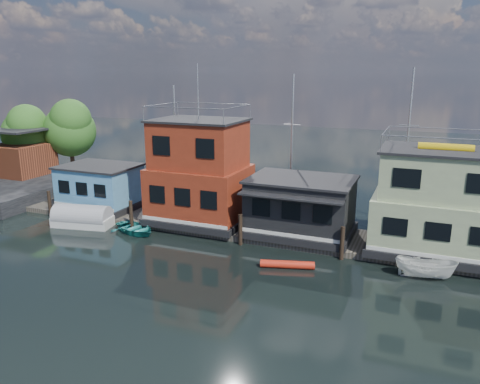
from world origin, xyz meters
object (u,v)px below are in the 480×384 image
at_px(red_kayak, 287,264).
at_px(tarp_runabout, 82,218).
at_px(dinghy_teal, 135,228).
at_px(houseboat_green, 439,204).
at_px(houseboat_red, 200,174).
at_px(houseboat_blue, 100,187).
at_px(houseboat_dark, 301,206).
at_px(motorboat, 426,268).

distance_m(red_kayak, tarp_runabout, 17.13).
xyz_separation_m(dinghy_teal, red_kayak, (12.32, -1.87, -0.15)).
xyz_separation_m(houseboat_green, tarp_runabout, (-25.36, -3.77, -2.86)).
bearing_deg(houseboat_green, houseboat_red, -180.00).
bearing_deg(houseboat_blue, houseboat_red, 0.00).
bearing_deg(houseboat_dark, motorboat, -24.17).
bearing_deg(tarp_runabout, houseboat_green, -2.42).
distance_m(houseboat_dark, dinghy_teal, 12.33).
distance_m(motorboat, tarp_runabout, 24.90).
relative_size(dinghy_teal, motorboat, 1.11).
bearing_deg(tarp_runabout, dinghy_teal, -8.28).
xyz_separation_m(dinghy_teal, motorboat, (20.18, -0.29, 0.27)).
bearing_deg(houseboat_green, houseboat_blue, -180.00).
xyz_separation_m(houseboat_blue, dinghy_teal, (5.86, -3.56, -1.81)).
bearing_deg(houseboat_green, dinghy_teal, -170.22).
height_order(houseboat_blue, tarp_runabout, houseboat_blue).
distance_m(houseboat_green, tarp_runabout, 25.80).
xyz_separation_m(houseboat_red, tarp_runabout, (-8.36, -3.77, -3.41)).
bearing_deg(houseboat_dark, houseboat_red, 179.86).
height_order(houseboat_dark, houseboat_green, houseboat_green).
height_order(houseboat_dark, tarp_runabout, houseboat_dark).
relative_size(houseboat_blue, houseboat_red, 0.54).
xyz_separation_m(houseboat_green, red_kayak, (-8.32, -5.43, -3.31)).
distance_m(motorboat, red_kayak, 8.02).
distance_m(houseboat_dark, motorboat, 9.52).
distance_m(houseboat_red, motorboat, 17.33).
height_order(houseboat_dark, motorboat, houseboat_dark).
xyz_separation_m(houseboat_blue, houseboat_green, (26.50, 0.00, 1.34)).
relative_size(houseboat_blue, tarp_runabout, 1.33).
height_order(houseboat_blue, red_kayak, houseboat_blue).
relative_size(motorboat, red_kayak, 1.03).
bearing_deg(houseboat_red, red_kayak, -32.00).
height_order(houseboat_green, red_kayak, houseboat_green).
height_order(houseboat_red, houseboat_dark, houseboat_red).
xyz_separation_m(houseboat_blue, red_kayak, (18.18, -5.43, -1.96)).
height_order(houseboat_green, tarp_runabout, houseboat_green).
relative_size(houseboat_red, houseboat_dark, 1.60).
relative_size(houseboat_dark, tarp_runabout, 1.53).
bearing_deg(houseboat_red, houseboat_blue, -180.00).
bearing_deg(tarp_runabout, red_kayak, -16.42).
xyz_separation_m(houseboat_green, dinghy_teal, (-20.64, -3.56, -3.16)).
bearing_deg(motorboat, red_kayak, 98.97).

